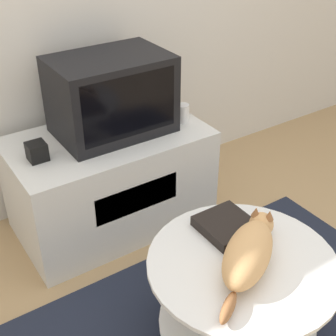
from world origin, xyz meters
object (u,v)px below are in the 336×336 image
dvd_box (227,226)px  cat (249,252)px  speaker (37,151)px  tv (111,95)px

dvd_box → cat: size_ratio=0.44×
speaker → cat: size_ratio=0.18×
dvd_box → cat: (-0.07, -0.20, 0.05)m
tv → cat: (-0.02, -1.09, -0.22)m
speaker → dvd_box: size_ratio=0.41×
tv → cat: 1.11m
tv → speaker: 0.47m
dvd_box → cat: 0.22m
speaker → tv: bearing=8.4°
speaker → cat: (0.42, -1.02, -0.06)m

